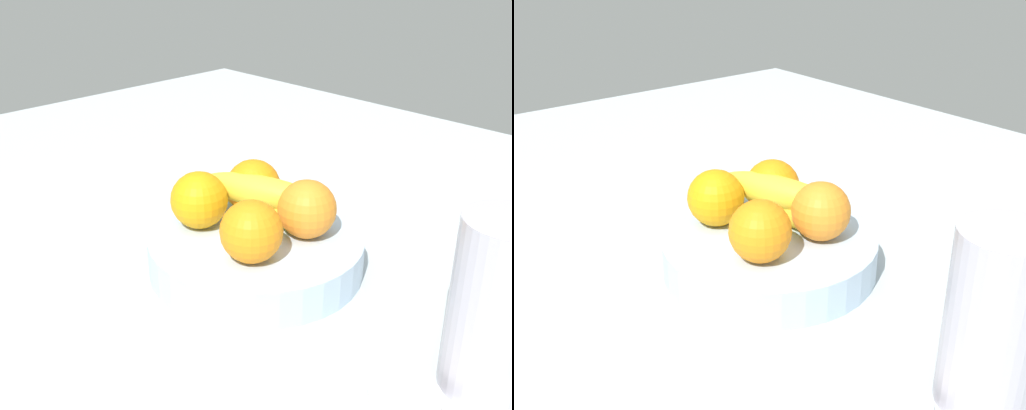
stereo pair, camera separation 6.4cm
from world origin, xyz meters
TOP-DOWN VIEW (x-y plane):
  - ground_plane at (0.00, 0.00)cm, footprint 180.00×140.00cm
  - fruit_bowl at (-2.84, -2.91)cm, footprint 26.10×26.10cm
  - orange_front_left at (1.05, -7.46)cm, footprint 7.09×7.09cm
  - orange_front_right at (1.50, 1.29)cm, footprint 7.09×7.09cm
  - orange_center at (-7.79, 1.49)cm, footprint 7.09×7.09cm
  - orange_back_left at (-9.46, -6.12)cm, footprint 7.09×7.09cm
  - banana_bunch at (-4.75, 0.44)cm, footprint 17.41×9.13cm
  - thermos_tumbler at (26.98, -2.76)cm, footprint 8.31×8.31cm
  - jar_lid at (23.41, -10.32)cm, footprint 6.50×6.50cm

SIDE VIEW (x-z plane):
  - ground_plane at x=0.00cm, z-range -3.00..0.00cm
  - jar_lid at x=23.41cm, z-range 0.00..1.46cm
  - fruit_bowl at x=-2.84cm, z-range 0.00..4.57cm
  - banana_bunch at x=-4.75cm, z-range 4.57..10.77cm
  - orange_front_left at x=1.05cm, z-range 4.57..11.66cm
  - orange_front_right at x=1.50cm, z-range 4.57..11.66cm
  - orange_center at x=-7.79cm, z-range 4.57..11.66cm
  - orange_back_left at x=-9.46cm, z-range 4.57..11.66cm
  - thermos_tumbler at x=26.98cm, z-range 0.00..17.00cm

